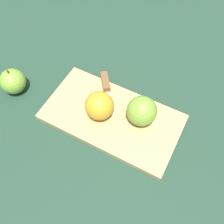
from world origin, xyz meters
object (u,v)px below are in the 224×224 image
(apple_half_left, at_px, (142,111))
(apple_half_right, at_px, (99,106))
(apple_whole, at_px, (13,81))
(knife, at_px, (106,84))

(apple_half_left, distance_m, apple_half_right, 0.12)
(apple_half_left, relative_size, apple_whole, 0.93)
(apple_half_right, distance_m, apple_whole, 0.28)
(knife, bearing_deg, apple_half_right, -18.67)
(apple_half_right, xyz_separation_m, knife, (0.04, -0.09, -0.03))
(apple_half_right, bearing_deg, knife, -21.27)
(apple_half_right, height_order, knife, apple_half_right)
(apple_half_left, height_order, knife, apple_half_left)
(apple_whole, bearing_deg, apple_half_right, -167.69)
(knife, bearing_deg, apple_half_left, 30.68)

